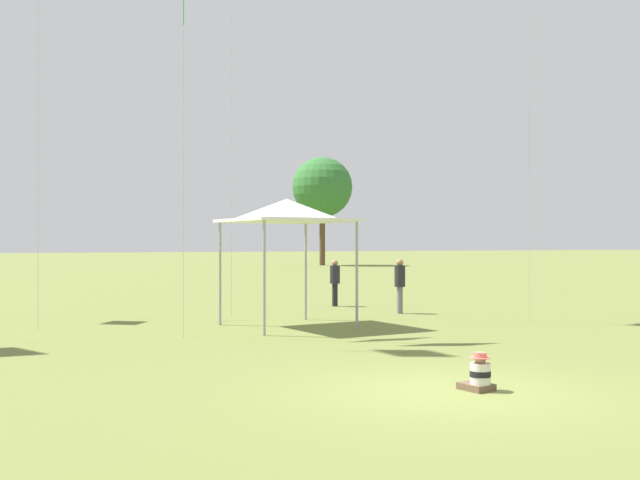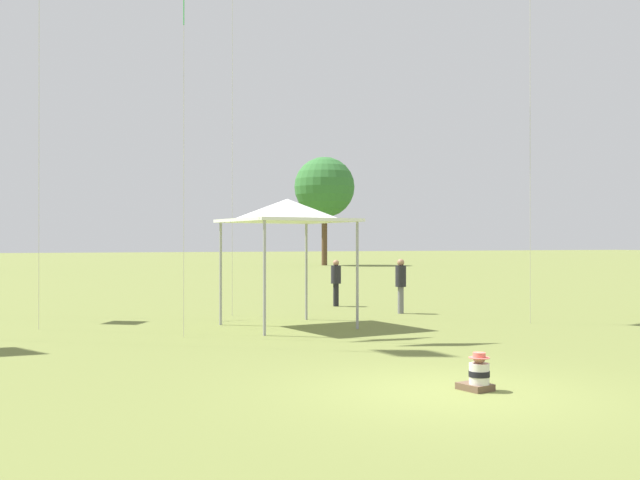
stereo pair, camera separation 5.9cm
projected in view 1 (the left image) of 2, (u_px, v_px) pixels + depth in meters
The scene contains 6 objects.
ground_plane at pixel (448, 392), 10.95m from camera, with size 300.00×300.00×0.00m, color olive.
seated_toddler at pixel (479, 375), 11.04m from camera, with size 0.46×0.53×0.58m.
person_standing_1 at pixel (335, 279), 25.51m from camera, with size 0.47×0.47×1.59m.
person_standing_2 at pixel (400, 281), 22.95m from camera, with size 0.34×0.34×1.68m.
canopy_tent at pixel (287, 211), 19.33m from camera, with size 3.27×3.27×3.31m.
distant_tree_1 at pixel (322, 188), 70.08m from camera, with size 5.67×5.67×10.17m.
Camera 1 is at (-5.98, -9.36, 2.20)m, focal length 42.00 mm.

